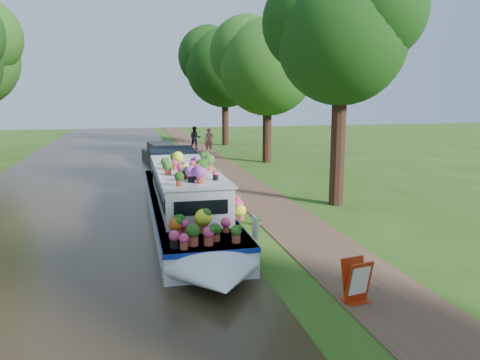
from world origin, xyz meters
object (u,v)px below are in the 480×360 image
at_px(second_boat, 162,155).
at_px(pedestrian_dark, 195,138).
at_px(plant_boat, 186,199).
at_px(sandwich_board, 357,283).
at_px(pedestrian_pink, 209,140).

relative_size(second_boat, pedestrian_dark, 3.59).
xyz_separation_m(plant_boat, second_boat, (0.19, 14.73, -0.35)).
xyz_separation_m(second_boat, pedestrian_dark, (3.04, 6.79, 0.44)).
relative_size(sandwich_board, pedestrian_dark, 0.49).
bearing_deg(second_boat, pedestrian_dark, 59.78).
relative_size(second_boat, sandwich_board, 7.38).
xyz_separation_m(plant_boat, pedestrian_pink, (3.93, 19.11, 0.10)).
distance_m(second_boat, sandwich_board, 21.68).
xyz_separation_m(sandwich_board, pedestrian_pink, (1.23, 25.90, 0.52)).
relative_size(plant_boat, pedestrian_dark, 7.43).
xyz_separation_m(pedestrian_pink, pedestrian_dark, (-0.71, 2.41, -0.01)).
distance_m(sandwich_board, pedestrian_dark, 28.32).
bearing_deg(second_boat, sandwich_board, -89.44).
bearing_deg(second_boat, plant_boat, -96.83).
bearing_deg(plant_boat, second_boat, 89.26).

